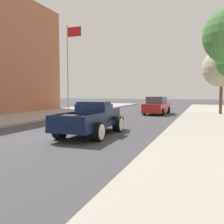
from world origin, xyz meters
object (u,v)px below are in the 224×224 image
flagpole (69,58)px  hotrod_truck_navy (93,119)px  car_background_red (157,106)px  street_tree_third (222,68)px

flagpole → hotrod_truck_navy: bearing=-55.8°
car_background_red → flagpole: flagpole is taller
car_background_red → street_tree_third: (5.51, 0.68, 3.40)m
hotrod_truck_navy → flagpole: size_ratio=0.54×
car_background_red → flagpole: 10.92m
hotrod_truck_navy → street_tree_third: (6.38, 12.96, 3.41)m
car_background_red → street_tree_third: bearing=7.1°
car_background_red → street_tree_third: 6.51m
hotrod_truck_navy → car_background_red: size_ratio=1.13×
hotrod_truck_navy → street_tree_third: size_ratio=0.87×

